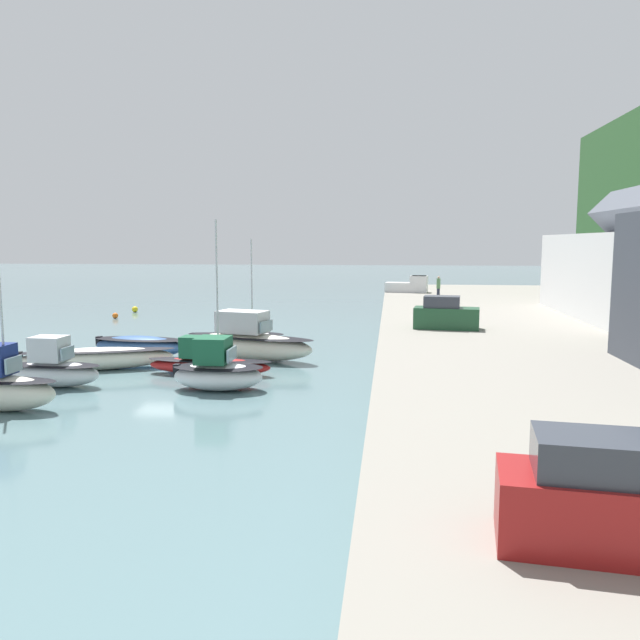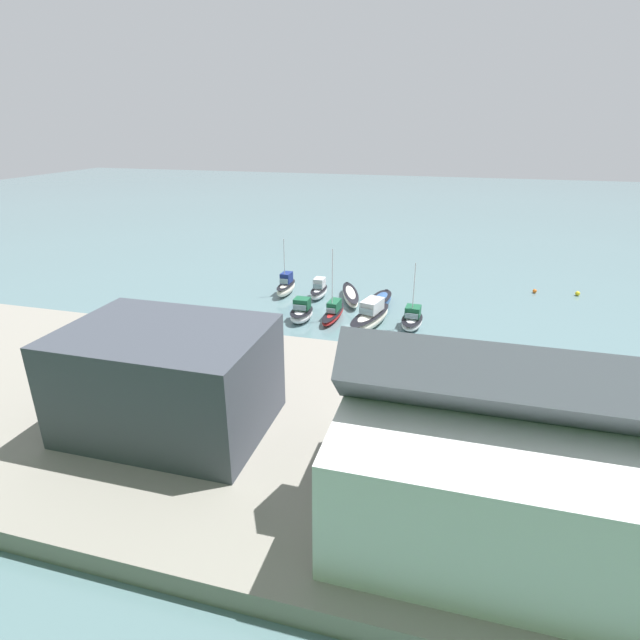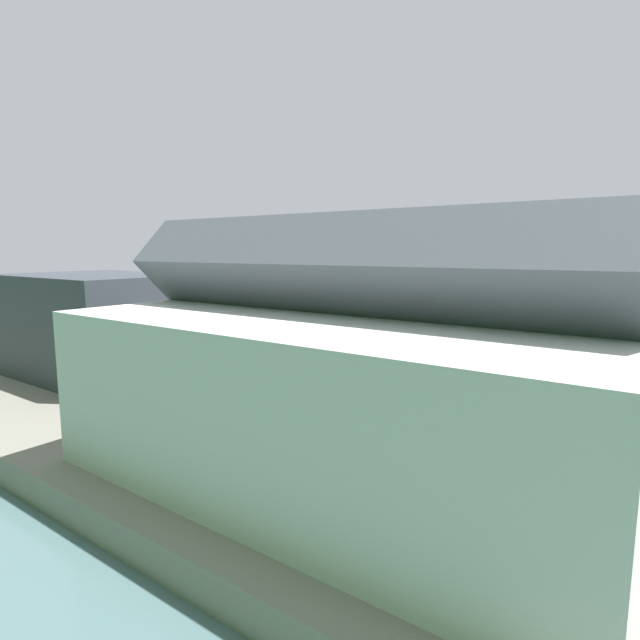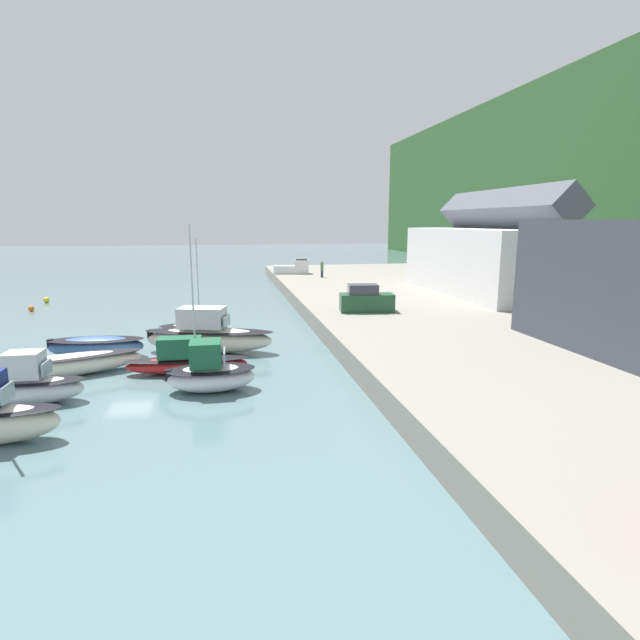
# 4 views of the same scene
# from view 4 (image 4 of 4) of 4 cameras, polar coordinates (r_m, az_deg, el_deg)

# --- Properties ---
(ground_plane) EXTENTS (320.00, 320.00, 0.00)m
(ground_plane) POSITION_cam_4_polar(r_m,az_deg,el_deg) (31.08, -21.16, -5.13)
(ground_plane) COLOR slate
(quay_promenade) EXTENTS (103.41, 27.58, 1.35)m
(quay_promenade) POSITION_cam_4_polar(r_m,az_deg,el_deg) (36.60, 23.31, -1.82)
(quay_promenade) COLOR gray
(quay_promenade) RESTS_ON ground_plane
(harbor_clubhouse) EXTENTS (20.53, 11.66, 10.19)m
(harbor_clubhouse) POSITION_cam_4_polar(r_m,az_deg,el_deg) (52.94, 19.79, 6.89)
(harbor_clubhouse) COLOR white
(harbor_clubhouse) RESTS_ON quay_promenade
(moored_boat_0) EXTENTS (2.42, 5.13, 7.24)m
(moored_boat_0) POSITION_cam_4_polar(r_m,az_deg,el_deg) (37.35, -14.19, -0.76)
(moored_boat_0) COLOR silver
(moored_boat_0) RESTS_ON ground_plane
(moored_boat_1) EXTENTS (4.43, 8.68, 2.95)m
(moored_boat_1) POSITION_cam_4_polar(r_m,az_deg,el_deg) (32.94, -12.68, -1.77)
(moored_boat_1) COLOR white
(moored_boat_1) RESTS_ON ground_plane
(moored_boat_2) EXTENTS (1.87, 6.86, 8.18)m
(moored_boat_2) POSITION_cam_4_polar(r_m,az_deg,el_deg) (28.83, -15.13, -4.46)
(moored_boat_2) COLOR red
(moored_boat_2) RESTS_ON ground_plane
(moored_boat_3) EXTENTS (2.34, 4.39, 2.55)m
(moored_boat_3) POSITION_cam_4_polar(r_m,az_deg,el_deg) (25.53, -12.45, -5.92)
(moored_boat_3) COLOR white
(moored_boat_3) RESTS_ON ground_plane
(moored_boat_4) EXTENTS (2.66, 6.02, 1.32)m
(moored_boat_4) POSITION_cam_4_polar(r_m,az_deg,el_deg) (34.09, -24.21, -2.74)
(moored_boat_4) COLOR #33568E
(moored_boat_4) RESTS_ON ground_plane
(moored_boat_5) EXTENTS (4.37, 8.57, 1.25)m
(moored_boat_5) POSITION_cam_4_polar(r_m,az_deg,el_deg) (30.60, -27.37, -4.59)
(moored_boat_5) COLOR white
(moored_boat_5) RESTS_ON ground_plane
(moored_boat_6) EXTENTS (1.84, 4.65, 2.48)m
(moored_boat_6) POSITION_cam_4_polar(r_m,az_deg,el_deg) (26.85, -30.17, -6.43)
(moored_boat_6) COLOR silver
(moored_boat_6) RESTS_ON ground_plane
(parked_car_1) EXTENTS (2.34, 4.40, 2.16)m
(parked_car_1) POSITION_cam_4_polar(r_m,az_deg,el_deg) (39.49, 5.27, 2.30)
(parked_car_1) COLOR #1E4C2D
(parked_car_1) RESTS_ON quay_promenade
(pickup_truck_0) EXTENTS (2.63, 4.96, 1.90)m
(pickup_truck_0) POSITION_cam_4_polar(r_m,az_deg,el_deg) (68.62, -2.93, 6.00)
(pickup_truck_0) COLOR silver
(pickup_truck_0) RESTS_ON quay_promenade
(person_on_quay) EXTENTS (0.40, 0.40, 2.14)m
(person_on_quay) POSITION_cam_4_polar(r_m,az_deg,el_deg) (63.69, 0.23, 5.87)
(person_on_quay) COLOR #232838
(person_on_quay) RESTS_ON quay_promenade
(mooring_buoy_0) EXTENTS (0.60, 0.60, 0.60)m
(mooring_buoy_0) POSITION_cam_4_polar(r_m,az_deg,el_deg) (59.46, -28.79, 2.02)
(mooring_buoy_0) COLOR yellow
(mooring_buoy_0) RESTS_ON ground_plane
(mooring_buoy_1) EXTENTS (0.53, 0.53, 0.53)m
(mooring_buoy_1) POSITION_cam_4_polar(r_m,az_deg,el_deg) (54.53, -30.12, 1.15)
(mooring_buoy_1) COLOR orange
(mooring_buoy_1) RESTS_ON ground_plane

